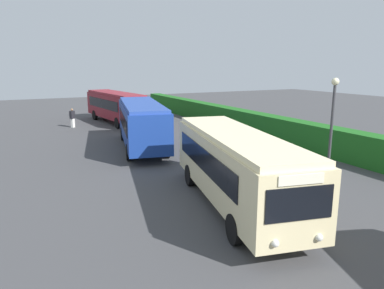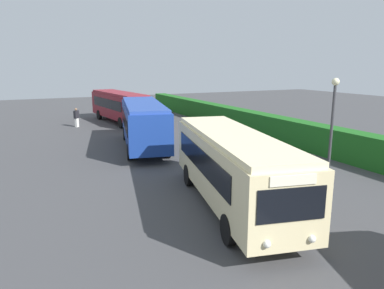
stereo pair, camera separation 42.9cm
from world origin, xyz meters
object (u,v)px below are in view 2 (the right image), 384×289
at_px(bus_maroon, 119,105).
at_px(lamppost, 333,117).
at_px(bus_blue, 144,122).
at_px(person_left, 123,108).
at_px(person_center, 76,117).
at_px(bus_cream, 232,165).

relative_size(bus_maroon, lamppost, 2.05).
bearing_deg(lamppost, bus_blue, -150.72).
bearing_deg(bus_blue, bus_maroon, 6.32).
xyz_separation_m(person_left, person_center, (4.35, -5.58, -0.06)).
bearing_deg(person_left, person_center, -69.05).
relative_size(person_center, lamppost, 0.35).
xyz_separation_m(bus_maroon, bus_cream, (23.34, -1.49, 0.01)).
height_order(person_left, person_center, person_left).
relative_size(bus_blue, lamppost, 1.99).
xyz_separation_m(bus_cream, person_left, (-26.88, 2.82, -0.78)).
xyz_separation_m(bus_blue, person_left, (-15.28, 2.69, -0.83)).
bearing_deg(person_left, lamppost, -9.71).
bearing_deg(person_center, lamppost, -16.30).
relative_size(bus_maroon, bus_blue, 1.03).
height_order(bus_cream, lamppost, lamppost).
xyz_separation_m(bus_cream, person_center, (-22.53, -2.76, -0.84)).
height_order(bus_maroon, bus_blue, bus_blue).
bearing_deg(bus_maroon, person_left, 152.93).
height_order(person_center, lamppost, lamppost).
distance_m(bus_blue, person_left, 15.54).
bearing_deg(lamppost, bus_maroon, -168.28).
height_order(bus_maroon, lamppost, lamppost).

